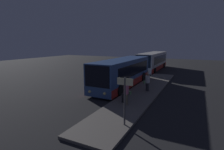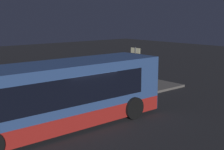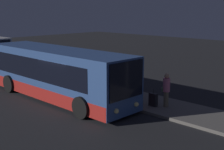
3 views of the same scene
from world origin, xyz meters
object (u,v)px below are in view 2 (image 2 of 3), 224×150
(bus_lead, at_px, (52,97))
(suitcase, at_px, (111,91))
(passenger_boarding, at_px, (113,79))
(passenger_waiting, at_px, (48,89))
(sign_post, at_px, (135,61))

(bus_lead, bearing_deg, suitcase, 23.62)
(passenger_boarding, bearing_deg, passenger_waiting, 120.66)
(passenger_waiting, relative_size, suitcase, 1.85)
(sign_post, bearing_deg, passenger_boarding, -159.89)
(suitcase, distance_m, sign_post, 4.06)
(suitcase, bearing_deg, bus_lead, -156.38)
(passenger_boarding, xyz_separation_m, passenger_waiting, (-4.38, 0.35, -0.06))
(bus_lead, bearing_deg, sign_post, 23.31)
(bus_lead, bearing_deg, passenger_boarding, 24.91)
(passenger_boarding, distance_m, sign_post, 3.27)
(passenger_waiting, bearing_deg, bus_lead, 35.49)
(passenger_boarding, bearing_deg, suitcase, 161.43)
(bus_lead, relative_size, passenger_boarding, 6.11)
(bus_lead, xyz_separation_m, sign_post, (8.81, 3.80, 0.38))
(passenger_boarding, relative_size, suitcase, 1.93)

